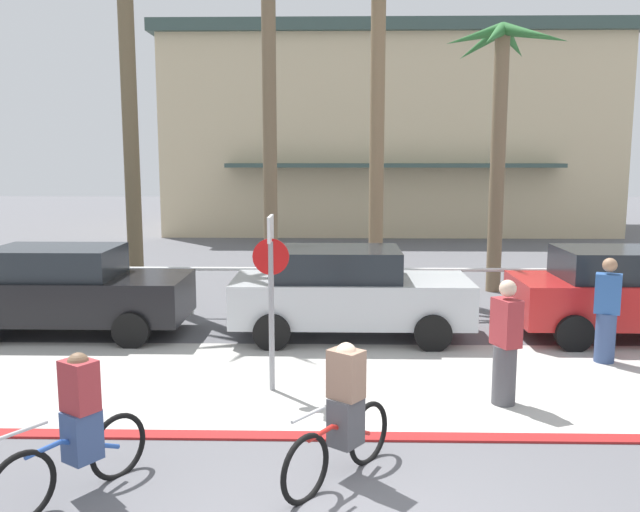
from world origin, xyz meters
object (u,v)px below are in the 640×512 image
(palm_tree_5, at_px, (502,97))
(pedestrian_1, at_px, (607,315))
(palm_tree_4, at_px, (379,33))
(palm_tree_3, at_px, (269,15))
(car_red_3, at_px, (631,293))
(car_black_1, at_px, (68,290))
(stop_sign_bike_lane, at_px, (271,278))
(pedestrian_2, at_px, (505,348))
(cyclist_blue_1, at_px, (78,429))
(car_silver_2, at_px, (348,292))
(cyclist_red_0, at_px, (343,415))

(palm_tree_5, bearing_deg, pedestrian_1, -86.06)
(palm_tree_4, bearing_deg, palm_tree_5, -2.09)
(palm_tree_3, bearing_deg, car_red_3, -34.47)
(palm_tree_5, height_order, car_black_1, palm_tree_5)
(stop_sign_bike_lane, bearing_deg, car_black_1, 143.95)
(pedestrian_2, bearing_deg, stop_sign_bike_lane, 171.58)
(cyclist_blue_1, height_order, pedestrian_2, pedestrian_2)
(car_silver_2, relative_size, cyclist_blue_1, 2.84)
(stop_sign_bike_lane, distance_m, cyclist_blue_1, 3.60)
(palm_tree_5, xyz_separation_m, pedestrian_2, (-1.72, -7.90, -3.99))
(car_red_3, height_order, cyclist_blue_1, car_red_3)
(stop_sign_bike_lane, xyz_separation_m, pedestrian_2, (3.23, -0.48, -0.86))
(car_red_3, bearing_deg, cyclist_blue_1, -143.29)
(cyclist_red_0, bearing_deg, pedestrian_1, 43.03)
(car_black_1, xyz_separation_m, cyclist_blue_1, (2.51, -6.07, -0.18))
(palm_tree_3, relative_size, palm_tree_4, 1.12)
(car_red_3, bearing_deg, palm_tree_3, 145.53)
(car_black_1, relative_size, pedestrian_1, 2.51)
(palm_tree_3, xyz_separation_m, palm_tree_5, (5.70, -0.51, -2.04))
(palm_tree_5, bearing_deg, stop_sign_bike_lane, -123.72)
(car_red_3, height_order, pedestrian_2, pedestrian_2)
(stop_sign_bike_lane, relative_size, palm_tree_5, 0.39)
(palm_tree_4, distance_m, cyclist_blue_1, 12.51)
(stop_sign_bike_lane, relative_size, pedestrian_2, 1.46)
(car_black_1, bearing_deg, car_silver_2, -0.82)
(stop_sign_bike_lane, xyz_separation_m, palm_tree_3, (-0.75, 7.93, 5.16))
(car_red_3, relative_size, cyclist_blue_1, 2.84)
(cyclist_red_0, distance_m, pedestrian_1, 5.97)
(palm_tree_5, xyz_separation_m, car_black_1, (-9.12, -4.39, -3.93))
(car_red_3, bearing_deg, palm_tree_5, 108.49)
(pedestrian_2, bearing_deg, palm_tree_3, 115.34)
(pedestrian_1, bearing_deg, palm_tree_4, 119.22)
(palm_tree_4, height_order, car_red_3, palm_tree_4)
(palm_tree_4, relative_size, pedestrian_1, 4.68)
(stop_sign_bike_lane, bearing_deg, car_red_3, 24.98)
(palm_tree_3, relative_size, cyclist_red_0, 6.16)
(car_black_1, height_order, cyclist_blue_1, car_black_1)
(pedestrian_2, bearing_deg, palm_tree_4, 98.94)
(palm_tree_5, bearing_deg, palm_tree_4, 177.91)
(palm_tree_3, height_order, car_silver_2, palm_tree_3)
(palm_tree_4, xyz_separation_m, cyclist_red_0, (-0.97, -10.15, -5.64))
(palm_tree_4, xyz_separation_m, car_red_3, (4.46, -4.53, -5.46))
(car_black_1, relative_size, cyclist_red_0, 2.93)
(cyclist_red_0, bearing_deg, pedestrian_2, 43.84)
(stop_sign_bike_lane, relative_size, cyclist_blue_1, 1.65)
(palm_tree_5, height_order, car_silver_2, palm_tree_5)
(palm_tree_4, xyz_separation_m, pedestrian_2, (1.26, -8.01, -5.52))
(car_black_1, bearing_deg, palm_tree_4, 36.23)
(palm_tree_5, height_order, cyclist_blue_1, palm_tree_5)
(car_red_3, bearing_deg, pedestrian_2, -132.69)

